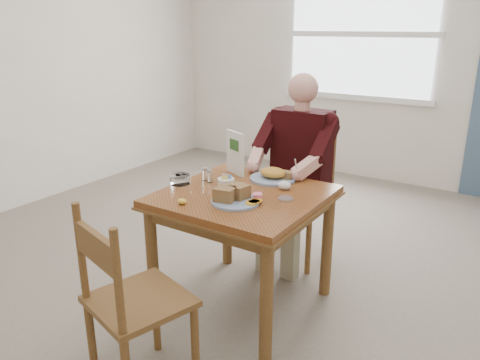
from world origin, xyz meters
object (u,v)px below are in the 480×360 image
Objects in this scene: chair_far at (301,196)px; near_plate at (235,196)px; chair_near at (130,302)px; table at (243,210)px; diner at (297,156)px; far_plate at (274,175)px.

chair_far reaches higher than near_plate.
near_plate is (0.08, 0.74, 0.31)m from chair_near.
chair_far is at bearing 90.00° from table.
chair_near is (-0.04, -1.70, 0.00)m from chair_far.
near_plate is at bearing 83.69° from chair_near.
chair_near is 0.69× the size of diner.
diner is (0.00, 0.71, 0.17)m from table.
chair_far reaches higher than far_plate.
chair_near is 0.81m from near_plate.
chair_near reaches higher than table.
far_plate is (0.03, 0.31, 0.14)m from table.
diner is at bearing 88.59° from chair_near.
diner is at bearing 92.84° from near_plate.
near_plate is 0.89× the size of far_plate.
near_plate is at bearing -74.66° from table.
table is 2.78× the size of far_plate.
table is at bearing -90.00° from diner.
chair_near is at bearing -91.41° from diner.
near_plate is (0.04, -0.86, -0.03)m from diner.
chair_near is 1.25m from far_plate.
far_plate is at bearing 86.64° from chair_near.
chair_far reaches higher than table.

